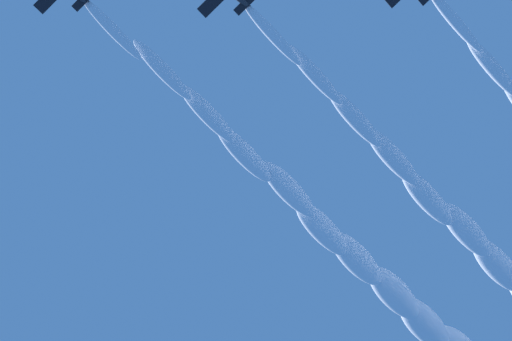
{
  "coord_description": "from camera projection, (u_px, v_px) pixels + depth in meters",
  "views": [
    {
      "loc": [
        -6.81,
        -28.21,
        2.2
      ],
      "look_at": [
        29.05,
        -16.88,
        93.84
      ],
      "focal_mm": 59.1,
      "sensor_mm": 36.0,
      "label": 1
    }
  ],
  "objects": [
    {
      "name": "smoke_trail_lead",
      "position": [
        369.0,
        269.0,
        107.17
      ],
      "size": [
        66.17,
        33.95,
        9.91
      ],
      "color": "white"
    },
    {
      "name": "smoke_trail_left_wingman",
      "position": [
        507.0,
        274.0,
        106.87
      ],
      "size": [
        65.78,
        34.16,
        9.57
      ],
      "color": "white"
    }
  ]
}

